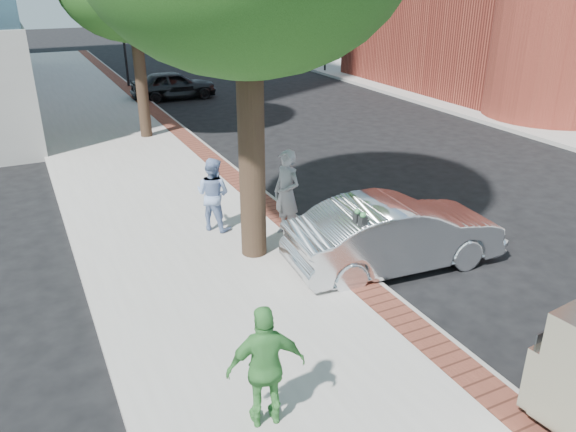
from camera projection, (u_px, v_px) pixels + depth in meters
ground at (324, 295)px, 10.46m from camera, size 120.00×120.00×0.00m
sidewalk at (145, 175)px, 16.41m from camera, size 5.00×60.00×0.15m
brick_strip at (216, 162)px, 17.27m from camera, size 0.60×60.00×0.01m
curb at (227, 163)px, 17.44m from camera, size 0.10×60.00×0.15m
sidewalk_far at (537, 118)px, 22.87m from camera, size 5.00×60.00×0.15m
signal_near at (124, 44)px, 28.04m from camera, size 0.70×0.15×3.80m
signal_far at (326, 33)px, 32.72m from camera, size 0.70×0.15×3.80m
parking_meter at (359, 232)px, 10.17m from camera, size 0.12×0.32×1.47m
person_gray at (287, 194)px, 12.15m from camera, size 0.64×0.81×1.94m
person_officer at (213, 194)px, 12.50m from camera, size 1.01×1.03×1.67m
person_green at (266, 367)px, 6.98m from camera, size 1.07×0.61×1.72m
sedan_silver at (396, 234)px, 11.21m from camera, size 4.52×1.88×1.46m
bg_car at (174, 85)px, 26.38m from camera, size 3.93×1.61×1.33m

